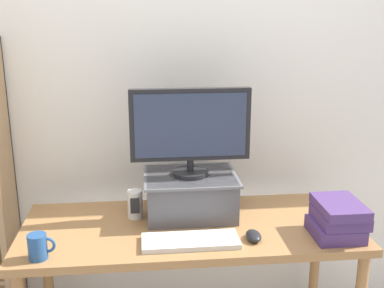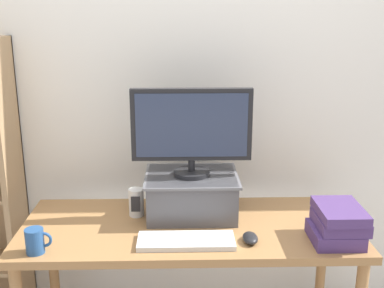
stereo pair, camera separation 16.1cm
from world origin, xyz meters
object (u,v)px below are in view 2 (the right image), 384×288
at_px(riser_box, 192,193).
at_px(computer_mouse, 250,238).
at_px(computer_monitor, 192,129).
at_px(coffee_mug, 36,241).
at_px(desk, 189,241).
at_px(keyboard, 186,241).
at_px(desk_speaker, 136,202).
at_px(book_stack, 338,224).

relative_size(riser_box, computer_mouse, 4.18).
bearing_deg(computer_monitor, coffee_mug, -149.95).
xyz_separation_m(desk, riser_box, (0.01, 0.13, 0.18)).
bearing_deg(keyboard, computer_mouse, 1.24).
distance_m(coffee_mug, desk_speaker, 0.51).
bearing_deg(book_stack, desk_speaker, 162.04).
distance_m(desk, computer_monitor, 0.52).
height_order(desk, computer_monitor, computer_monitor).
relative_size(computer_monitor, computer_mouse, 5.30).
bearing_deg(keyboard, riser_box, 84.28).
bearing_deg(desk, computer_mouse, -34.22).
xyz_separation_m(keyboard, desk_speaker, (-0.23, 0.29, 0.05)).
xyz_separation_m(computer_monitor, desk_speaker, (-0.26, -0.02, -0.35)).
relative_size(riser_box, computer_monitor, 0.79).
xyz_separation_m(computer_mouse, coffee_mug, (-0.87, -0.07, 0.03)).
bearing_deg(keyboard, computer_monitor, 84.25).
distance_m(computer_mouse, desk_speaker, 0.58).
height_order(computer_monitor, book_stack, computer_monitor).
bearing_deg(coffee_mug, computer_monitor, 30.05).
xyz_separation_m(riser_box, computer_monitor, (-0.00, -0.00, 0.32)).
height_order(book_stack, coffee_mug, book_stack).
height_order(desk, riser_box, riser_box).
distance_m(computer_mouse, coffee_mug, 0.88).
bearing_deg(keyboard, desk_speaker, 128.64).
xyz_separation_m(book_stack, desk_speaker, (-0.87, 0.28, -0.01)).
distance_m(riser_box, keyboard, 0.32).
relative_size(keyboard, coffee_mug, 3.77).
bearing_deg(computer_monitor, desk, -96.21).
distance_m(computer_monitor, book_stack, 0.76).
bearing_deg(desk_speaker, keyboard, -51.36).
xyz_separation_m(keyboard, book_stack, (0.64, 0.01, 0.07)).
height_order(keyboard, book_stack, book_stack).
height_order(book_stack, desk_speaker, book_stack).
bearing_deg(coffee_mug, keyboard, 5.95).
xyz_separation_m(riser_box, keyboard, (-0.03, -0.31, -0.09)).
bearing_deg(desk, keyboard, -95.42).
bearing_deg(coffee_mug, desk_speaker, 43.30).
xyz_separation_m(book_stack, coffee_mug, (-1.24, -0.07, -0.03)).
height_order(desk, computer_mouse, computer_mouse).
xyz_separation_m(coffee_mug, desk_speaker, (0.37, 0.35, 0.01)).
bearing_deg(desk_speaker, computer_monitor, 3.39).
relative_size(riser_box, desk_speaker, 3.29).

